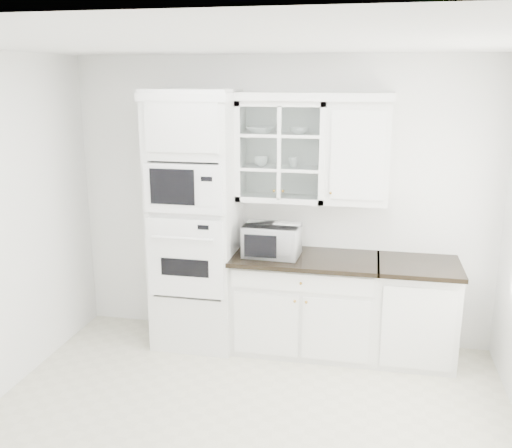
# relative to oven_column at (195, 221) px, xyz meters

# --- Properties ---
(ground) EXTENTS (4.00, 3.50, 0.01)m
(ground) POSITION_rel_oven_column_xyz_m (0.75, -1.42, -1.19)
(ground) COLOR beige
(ground) RESTS_ON ground
(room_shell) EXTENTS (4.00, 3.50, 2.70)m
(room_shell) POSITION_rel_oven_column_xyz_m (0.75, -0.99, 0.58)
(room_shell) COLOR white
(room_shell) RESTS_ON ground
(oven_column) EXTENTS (0.76, 0.68, 2.40)m
(oven_column) POSITION_rel_oven_column_xyz_m (0.00, 0.00, 0.00)
(oven_column) COLOR silver
(oven_column) RESTS_ON ground
(base_cabinet_run) EXTENTS (1.32, 0.67, 0.92)m
(base_cabinet_run) POSITION_rel_oven_column_xyz_m (1.03, 0.03, -0.74)
(base_cabinet_run) COLOR silver
(base_cabinet_run) RESTS_ON ground
(extra_base_cabinet) EXTENTS (0.72, 0.67, 0.92)m
(extra_base_cabinet) POSITION_rel_oven_column_xyz_m (2.03, 0.03, -0.74)
(extra_base_cabinet) COLOR silver
(extra_base_cabinet) RESTS_ON ground
(upper_cabinet_glass) EXTENTS (0.80, 0.33, 0.90)m
(upper_cabinet_glass) POSITION_rel_oven_column_xyz_m (0.78, 0.17, 0.65)
(upper_cabinet_glass) COLOR silver
(upper_cabinet_glass) RESTS_ON room_shell
(upper_cabinet_solid) EXTENTS (0.55, 0.33, 0.90)m
(upper_cabinet_solid) POSITION_rel_oven_column_xyz_m (1.46, 0.17, 0.65)
(upper_cabinet_solid) COLOR silver
(upper_cabinet_solid) RESTS_ON room_shell
(crown_molding) EXTENTS (2.14, 0.38, 0.07)m
(crown_molding) POSITION_rel_oven_column_xyz_m (0.68, 0.14, 1.14)
(crown_molding) COLOR white
(crown_molding) RESTS_ON room_shell
(countertop_microwave) EXTENTS (0.52, 0.44, 0.29)m
(countertop_microwave) POSITION_rel_oven_column_xyz_m (0.73, -0.01, -0.14)
(countertop_microwave) COLOR white
(countertop_microwave) RESTS_ON base_cabinet_run
(bowl_a) EXTENTS (0.30, 0.30, 0.06)m
(bowl_a) POSITION_rel_oven_column_xyz_m (0.59, 0.15, 0.84)
(bowl_a) COLOR white
(bowl_a) RESTS_ON upper_cabinet_glass
(bowl_b) EXTENTS (0.18, 0.18, 0.05)m
(bowl_b) POSITION_rel_oven_column_xyz_m (0.93, 0.18, 0.84)
(bowl_b) COLOR white
(bowl_b) RESTS_ON upper_cabinet_glass
(cup_a) EXTENTS (0.15, 0.15, 0.10)m
(cup_a) POSITION_rel_oven_column_xyz_m (0.59, 0.17, 0.56)
(cup_a) COLOR white
(cup_a) RESTS_ON upper_cabinet_glass
(cup_b) EXTENTS (0.10, 0.10, 0.09)m
(cup_b) POSITION_rel_oven_column_xyz_m (0.88, 0.18, 0.56)
(cup_b) COLOR white
(cup_b) RESTS_ON upper_cabinet_glass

